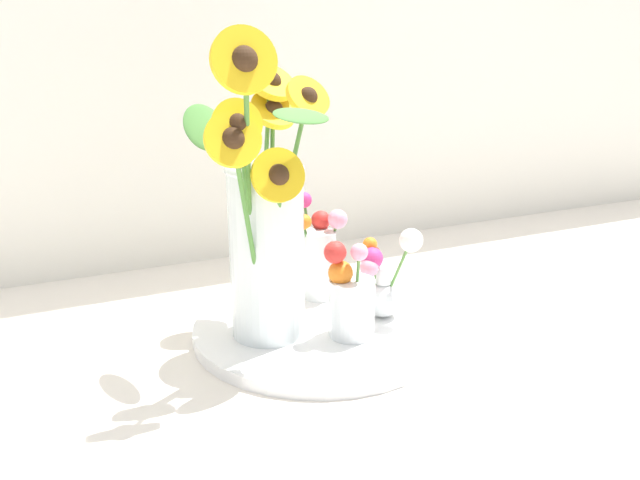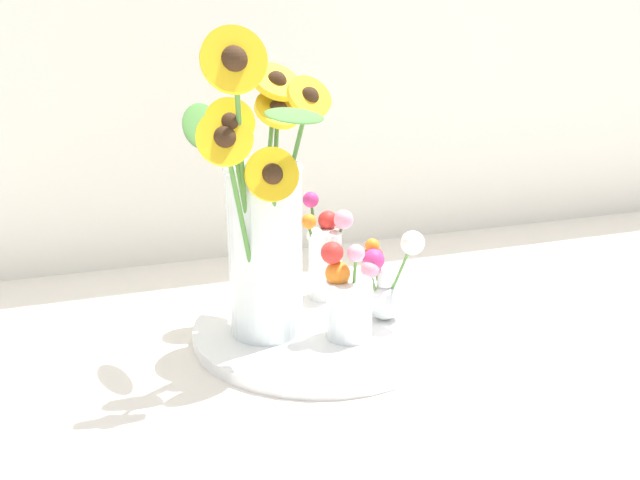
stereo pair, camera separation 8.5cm
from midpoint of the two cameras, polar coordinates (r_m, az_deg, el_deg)
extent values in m
plane|color=silver|center=(0.96, 5.43, -10.83)|extent=(6.00, 6.00, 0.00)
cylinder|color=white|center=(1.04, 2.37, -8.09)|extent=(0.41, 0.41, 0.02)
cylinder|color=silver|center=(0.96, -2.51, -1.31)|extent=(0.11, 0.11, 0.26)
torus|color=silver|center=(0.92, -2.61, 6.56)|extent=(0.12, 0.12, 0.01)
cylinder|color=#4C8438|center=(0.92, -1.34, -0.75)|extent=(0.03, 0.07, 0.23)
cylinder|color=yellow|center=(0.86, -1.60, 5.99)|extent=(0.08, 0.03, 0.08)
sphere|color=#382314|center=(0.86, -1.60, 5.99)|extent=(0.03, 0.03, 0.03)
cylinder|color=#4C8438|center=(0.89, -3.98, 1.77)|extent=(0.06, 0.07, 0.28)
cylinder|color=yellow|center=(0.83, -5.33, 10.60)|extent=(0.08, 0.03, 0.08)
sphere|color=#382314|center=(0.83, -5.33, 10.60)|extent=(0.03, 0.03, 0.03)
cylinder|color=#4C8438|center=(0.99, -2.47, 5.17)|extent=(0.07, 0.10, 0.29)
cylinder|color=yellow|center=(1.03, -1.60, 14.27)|extent=(0.09, 0.07, 0.07)
sphere|color=#382314|center=(1.03, -1.60, 14.27)|extent=(0.03, 0.03, 0.03)
cylinder|color=#4C8438|center=(1.00, -1.84, 3.44)|extent=(0.05, 0.08, 0.28)
cylinder|color=yellow|center=(1.02, -1.45, 11.81)|extent=(0.08, 0.07, 0.07)
sphere|color=#382314|center=(1.02, -1.45, 11.81)|extent=(0.03, 0.03, 0.03)
cylinder|color=#4C8438|center=(0.95, -0.99, 2.83)|extent=(0.10, 0.04, 0.32)
cylinder|color=yellow|center=(0.96, 1.60, 12.96)|extent=(0.09, 0.05, 0.08)
sphere|color=#382314|center=(0.96, 1.60, 12.96)|extent=(0.03, 0.03, 0.03)
cylinder|color=#4C8438|center=(0.87, -4.26, 4.75)|extent=(0.04, 0.11, 0.33)
cylinder|color=yellow|center=(0.79, -4.68, 16.08)|extent=(0.09, 0.04, 0.09)
sphere|color=#382314|center=(0.79, -4.68, 16.08)|extent=(0.03, 0.03, 0.03)
cylinder|color=#4C8438|center=(0.89, -4.14, 0.15)|extent=(0.06, 0.07, 0.29)
cylinder|color=yellow|center=(0.82, -5.77, 9.25)|extent=(0.09, 0.04, 0.09)
sphere|color=#382314|center=(0.82, -5.77, 9.25)|extent=(0.03, 0.03, 0.03)
ellipsoid|color=#477F38|center=(0.89, -8.10, 10.33)|extent=(0.05, 0.12, 0.07)
ellipsoid|color=#477F38|center=(0.84, 0.62, 11.28)|extent=(0.10, 0.07, 0.03)
cylinder|color=white|center=(0.97, 5.20, -6.34)|extent=(0.07, 0.07, 0.09)
cylinder|color=#568E42|center=(0.96, 4.83, -5.47)|extent=(0.02, 0.02, 0.08)
sphere|color=orange|center=(0.95, 4.20, -3.11)|extent=(0.04, 0.04, 0.04)
cylinder|color=#568E42|center=(0.95, 5.68, -4.31)|extent=(0.01, 0.01, 0.11)
sphere|color=pink|center=(0.93, 5.93, -1.24)|extent=(0.03, 0.03, 0.03)
cylinder|color=#568E42|center=(0.95, 4.12, -4.41)|extent=(0.02, 0.01, 0.11)
sphere|color=red|center=(0.93, 3.72, -1.20)|extent=(0.03, 0.03, 0.03)
sphere|color=white|center=(1.04, 8.24, -5.66)|extent=(0.06, 0.06, 0.06)
cylinder|color=white|center=(1.03, 8.34, -3.39)|extent=(0.03, 0.03, 0.03)
cylinder|color=#568E42|center=(1.03, 7.69, -3.84)|extent=(0.02, 0.01, 0.08)
sphere|color=#C6337A|center=(1.01, 7.31, -1.85)|extent=(0.04, 0.04, 0.04)
cylinder|color=#568E42|center=(1.04, 7.69, -3.49)|extent=(0.02, 0.02, 0.07)
sphere|color=red|center=(1.03, 7.23, -1.59)|extent=(0.04, 0.04, 0.04)
cylinder|color=#568E42|center=(1.03, 7.67, -3.41)|extent=(0.02, 0.03, 0.10)
sphere|color=orange|center=(1.02, 7.17, -0.56)|extent=(0.02, 0.02, 0.02)
cylinder|color=#568E42|center=(1.02, 7.36, -4.35)|extent=(0.02, 0.01, 0.07)
sphere|color=pink|center=(1.01, 7.01, -2.70)|extent=(0.03, 0.03, 0.03)
cylinder|color=#568E42|center=(1.02, 9.69, -2.93)|extent=(0.03, 0.03, 0.10)
sphere|color=white|center=(1.00, 10.88, -0.28)|extent=(0.04, 0.04, 0.04)
cylinder|color=white|center=(1.11, 2.65, -2.31)|extent=(0.06, 0.06, 0.12)
cylinder|color=#427533|center=(1.09, 1.82, -1.16)|extent=(0.03, 0.01, 0.11)
sphere|color=orange|center=(1.07, 1.13, 1.67)|extent=(0.03, 0.03, 0.03)
cylinder|color=#427533|center=(1.10, 3.73, -0.72)|extent=(0.03, 0.01, 0.10)
sphere|color=pink|center=(1.09, 4.40, 1.85)|extent=(0.03, 0.03, 0.03)
cylinder|color=#427533|center=(1.11, 1.81, 0.12)|extent=(0.02, 0.02, 0.14)
sphere|color=#C6337A|center=(1.10, 1.35, 3.69)|extent=(0.03, 0.03, 0.03)
cylinder|color=#427533|center=(1.12, 2.93, -0.52)|extent=(0.01, 0.02, 0.09)
sphere|color=red|center=(1.11, 2.89, 1.78)|extent=(0.03, 0.03, 0.03)
cylinder|color=#427533|center=(1.11, 2.14, -2.00)|extent=(0.01, 0.02, 0.09)
sphere|color=white|center=(1.10, 1.75, 0.39)|extent=(0.03, 0.03, 0.03)
camera|label=1|loc=(0.04, -87.52, 0.76)|focal=35.00mm
camera|label=2|loc=(0.04, 92.48, -0.76)|focal=35.00mm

